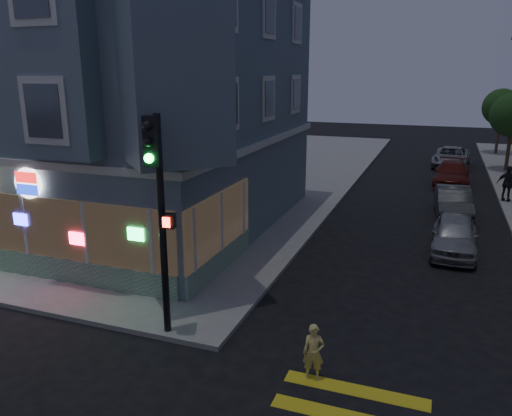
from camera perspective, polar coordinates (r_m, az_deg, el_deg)
The scene contains 11 objects.
ground at distance 13.15m, azimuth -20.78°, elevation -17.09°, with size 120.00×120.00×0.00m, color black.
sidewalk_nw at distance 38.28m, azimuth -13.83°, elevation 4.80°, with size 33.00×42.00×0.15m, color gray.
corner_building at distance 23.55m, azimuth -15.80°, elevation 12.36°, with size 14.60×14.60×11.40m.
street_tree_far at distance 46.41m, azimuth 26.24°, elevation 10.29°, with size 3.00×3.00×5.30m.
running_child at distance 11.85m, azimuth 6.59°, elevation -16.08°, with size 0.49×0.32×1.35m, color #E4D374.
pedestrian_b at distance 29.45m, azimuth 26.84°, elevation 2.49°, with size 1.10×0.46×1.88m, color #222028.
parked_car_a at distance 20.74m, azimuth 21.73°, elevation -2.93°, with size 1.67×4.14×1.41m, color #9B9EA2.
parked_car_b at distance 25.75m, azimuth 21.60°, elevation 0.57°, with size 1.53×4.39×1.45m, color #373A3C.
parked_car_c at distance 32.89m, azimuth 21.48°, elevation 3.63°, with size 2.02×4.98×1.44m, color maroon.
parked_car_d at distance 39.55m, azimuth 21.40°, elevation 5.46°, with size 2.38×5.17×1.44m, color #9DA2A7.
traffic_signal at distance 12.39m, azimuth -11.12°, elevation 1.94°, with size 0.71×0.64×5.72m.
Camera 1 is at (7.76, -8.10, 6.85)m, focal length 35.00 mm.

